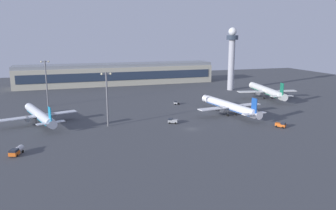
# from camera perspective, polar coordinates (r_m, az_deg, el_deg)

# --- Properties ---
(ground_plane) EXTENTS (416.00, 416.00, 0.00)m
(ground_plane) POSITION_cam_1_polar(r_m,az_deg,el_deg) (135.34, 4.13, -4.18)
(ground_plane) COLOR #424449
(terminal_building) EXTENTS (151.43, 22.40, 16.40)m
(terminal_building) POSITION_cam_1_polar(r_m,az_deg,el_deg) (260.68, -8.77, 5.36)
(terminal_building) COLOR #B2AD99
(terminal_building) RESTS_ON ground
(control_tower) EXTENTS (8.00, 8.00, 43.23)m
(control_tower) POSITION_cam_1_polar(r_m,az_deg,el_deg) (233.22, 11.05, 8.63)
(control_tower) COLOR #A8A8B2
(control_tower) RESTS_ON ground
(airplane_taxiway_distant) EXTENTS (34.24, 43.85, 11.26)m
(airplane_taxiway_distant) POSITION_cam_1_polar(r_m,az_deg,el_deg) (160.52, 10.67, -0.21)
(airplane_taxiway_distant) COLOR white
(airplane_taxiway_distant) RESTS_ON ground
(airplane_near_gate) EXTENTS (31.29, 39.81, 10.44)m
(airplane_near_gate) POSITION_cam_1_polar(r_m,az_deg,el_deg) (152.06, -21.47, -1.65)
(airplane_near_gate) COLOR silver
(airplane_near_gate) RESTS_ON ground
(airplane_terminal_side) EXTENTS (36.78, 47.02, 12.11)m
(airplane_terminal_side) POSITION_cam_1_polar(r_m,az_deg,el_deg) (208.77, 16.85, 2.37)
(airplane_terminal_side) COLOR silver
(airplane_terminal_side) RESTS_ON ground
(pushback_tug) EXTENTS (3.37, 2.38, 2.05)m
(pushback_tug) POSITION_cam_1_polar(r_m,az_deg,el_deg) (181.84, 1.36, 0.40)
(pushback_tug) COLOR white
(pushback_tug) RESTS_ON ground
(baggage_tractor) EXTENTS (4.57, 3.75, 2.25)m
(baggage_tractor) POSITION_cam_1_polar(r_m,az_deg,el_deg) (142.91, 0.82, -2.78)
(baggage_tractor) COLOR gray
(baggage_tractor) RESTS_ON ground
(fuel_truck) EXTENTS (4.21, 6.63, 2.35)m
(fuel_truck) POSITION_cam_1_polar(r_m,az_deg,el_deg) (116.74, -24.95, -7.26)
(fuel_truck) COLOR #D85919
(fuel_truck) RESTS_ON ground
(cargo_loader) EXTENTS (4.01, 4.50, 2.25)m
(cargo_loader) POSITION_cam_1_polar(r_m,az_deg,el_deg) (144.52, 19.08, -3.28)
(cargo_loader) COLOR #D85919
(cargo_loader) RESTS_ON ground
(apron_light_central) EXTENTS (4.80, 0.90, 24.75)m
(apron_light_central) POSITION_cam_1_polar(r_m,az_deg,el_deg) (187.05, -20.47, 4.05)
(apron_light_central) COLOR slate
(apron_light_central) RESTS_ON ground
(apron_light_east) EXTENTS (4.80, 0.90, 22.88)m
(apron_light_east) POSITION_cam_1_polar(r_m,az_deg,el_deg) (138.27, -10.60, 1.63)
(apron_light_east) COLOR slate
(apron_light_east) RESTS_ON ground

